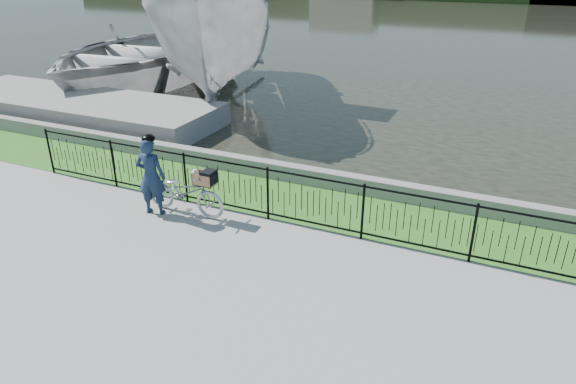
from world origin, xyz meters
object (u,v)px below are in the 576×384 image
at_px(dock, 77,107).
at_px(bicycle_rig, 185,191).
at_px(boat_near, 218,34).
at_px(cyclist, 151,175).
at_px(boat_far, 144,53).

relative_size(dock, bicycle_rig, 5.38).
height_order(bicycle_rig, boat_near, boat_near).
relative_size(bicycle_rig, boat_near, 0.16).
height_order(dock, cyclist, cyclist).
height_order(cyclist, boat_near, boat_near).
bearing_deg(boat_near, bicycle_rig, -63.22).
height_order(dock, bicycle_rig, bicycle_rig).
relative_size(dock, cyclist, 5.76).
relative_size(cyclist, boat_near, 0.15).
bearing_deg(dock, bicycle_rig, -30.89).
bearing_deg(boat_near, boat_far, 170.87).
distance_m(bicycle_rig, cyclist, 0.77).
xyz_separation_m(dock, boat_far, (-1.39, 5.37, 0.82)).
relative_size(bicycle_rig, cyclist, 1.07).
xyz_separation_m(dock, cyclist, (6.68, -4.64, 0.51)).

